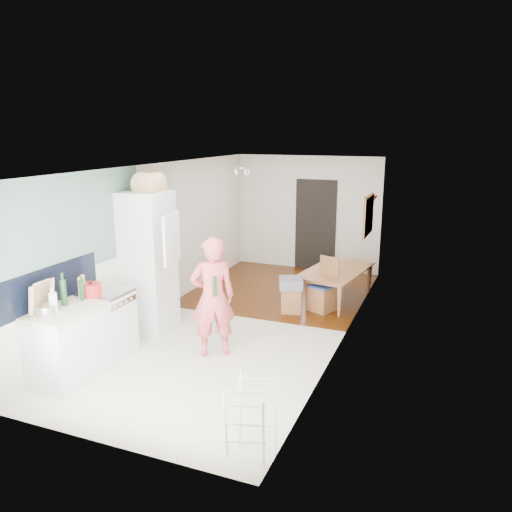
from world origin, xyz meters
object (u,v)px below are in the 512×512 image
Objects in this scene: drying_rack at (251,420)px; stool at (292,300)px; person at (212,287)px; dining_table at (337,288)px; dining_chair at (322,285)px.

stool is at bearing 85.04° from drying_rack.
person reaches higher than dining_table.
person is 4.51× the size of stool.
dining_table is at bearing 75.86° from drying_rack.
stool is (-0.46, -0.26, -0.24)m from dining_chair.
stool is (0.50, 1.97, -0.76)m from person.
dining_chair reaches higher than stool.
stool is at bearing 155.85° from dining_table.
dining_table is 1.86× the size of drying_rack.
dining_chair reaches higher than dining_table.
drying_rack is (1.33, -1.88, -0.60)m from person.
person is 2.13× the size of dining_chair.
drying_rack is at bearing 90.58° from person.
drying_rack is at bearing -77.83° from stool.
person is at bearing -89.53° from dining_chair.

